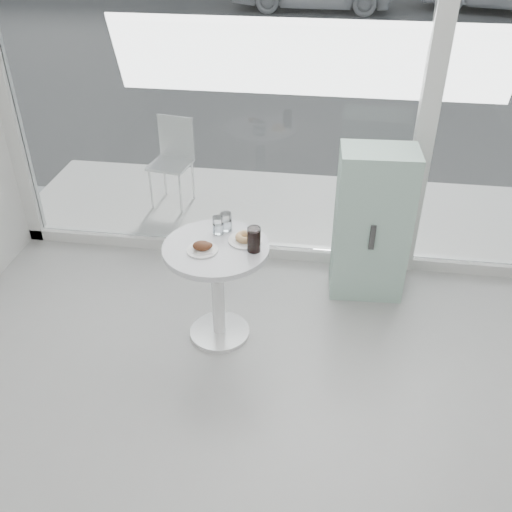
% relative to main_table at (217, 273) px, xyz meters
% --- Properties ---
extents(room_shell, '(6.00, 6.00, 6.00)m').
position_rel_main_table_xyz_m(room_shell, '(0.50, -2.46, 1.36)').
color(room_shell, silver).
rests_on(room_shell, ground).
extents(storefront, '(5.00, 0.14, 3.00)m').
position_rel_main_table_xyz_m(storefront, '(0.57, 1.10, 1.16)').
color(storefront, silver).
rests_on(storefront, ground).
extents(main_table, '(0.72, 0.72, 0.77)m').
position_rel_main_table_xyz_m(main_table, '(0.00, 0.00, 0.00)').
color(main_table, white).
rests_on(main_table, ground).
extents(patio_deck, '(5.60, 1.60, 0.05)m').
position_rel_main_table_xyz_m(patio_deck, '(0.50, 1.90, -0.53)').
color(patio_deck, white).
rests_on(patio_deck, ground).
extents(mint_cabinet, '(0.58, 0.41, 1.22)m').
position_rel_main_table_xyz_m(mint_cabinet, '(1.06, 0.72, 0.06)').
color(mint_cabinet, '#92BAA8').
rests_on(mint_cabinet, ground).
extents(patio_chair, '(0.43, 0.43, 0.86)m').
position_rel_main_table_xyz_m(patio_chair, '(-0.83, 1.91, -0.01)').
color(patio_chair, white).
rests_on(patio_chair, patio_deck).
extents(plate_fritter, '(0.21, 0.21, 0.07)m').
position_rel_main_table_xyz_m(plate_fritter, '(-0.07, -0.07, 0.25)').
color(plate_fritter, white).
rests_on(plate_fritter, main_table).
extents(plate_donut, '(0.23, 0.23, 0.06)m').
position_rel_main_table_xyz_m(plate_donut, '(0.18, 0.09, 0.24)').
color(plate_donut, white).
rests_on(plate_donut, main_table).
extents(water_tumbler_a, '(0.08, 0.08, 0.13)m').
position_rel_main_table_xyz_m(water_tumbler_a, '(-0.02, 0.17, 0.27)').
color(water_tumbler_a, white).
rests_on(water_tumbler_a, main_table).
extents(water_tumbler_b, '(0.08, 0.08, 0.13)m').
position_rel_main_table_xyz_m(water_tumbler_b, '(0.03, 0.21, 0.28)').
color(water_tumbler_b, white).
rests_on(water_tumbler_b, main_table).
extents(cola_glass, '(0.09, 0.09, 0.17)m').
position_rel_main_table_xyz_m(cola_glass, '(0.26, -0.02, 0.30)').
color(cola_glass, white).
rests_on(cola_glass, main_table).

